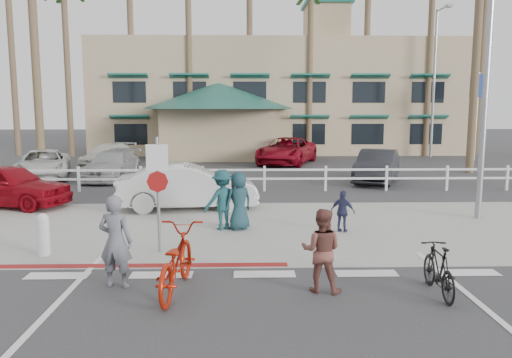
{
  "coord_description": "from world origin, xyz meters",
  "views": [
    {
      "loc": [
        -0.39,
        -8.75,
        3.21
      ],
      "look_at": [
        -0.1,
        3.37,
        1.5
      ],
      "focal_mm": 35.0,
      "sensor_mm": 36.0,
      "label": 1
    }
  ],
  "objects_px": {
    "bike_black": "(439,270)",
    "car_red_compact": "(7,185)",
    "car_white_sedan": "(188,187)",
    "sign_post": "(158,189)",
    "bike_red": "(176,260)"
  },
  "relations": [
    {
      "from": "bike_black",
      "to": "car_red_compact",
      "type": "xyz_separation_m",
      "value": [
        -11.17,
        8.16,
        0.26
      ]
    },
    {
      "from": "car_white_sedan",
      "to": "bike_black",
      "type": "bearing_deg",
      "value": -151.59
    },
    {
      "from": "sign_post",
      "to": "car_red_compact",
      "type": "distance_m",
      "value": 8.06
    },
    {
      "from": "sign_post",
      "to": "car_white_sedan",
      "type": "xyz_separation_m",
      "value": [
        0.1,
        4.89,
        -0.72
      ]
    },
    {
      "from": "bike_red",
      "to": "car_white_sedan",
      "type": "xyz_separation_m",
      "value": [
        -0.61,
        7.38,
        0.15
      ]
    },
    {
      "from": "bike_black",
      "to": "car_white_sedan",
      "type": "distance_m",
      "value": 9.2
    },
    {
      "from": "bike_black",
      "to": "bike_red",
      "type": "bearing_deg",
      "value": -0.91
    },
    {
      "from": "sign_post",
      "to": "bike_red",
      "type": "distance_m",
      "value": 2.73
    },
    {
      "from": "bike_red",
      "to": "car_red_compact",
      "type": "height_order",
      "value": "car_red_compact"
    },
    {
      "from": "bike_black",
      "to": "car_red_compact",
      "type": "bearing_deg",
      "value": -34.16
    },
    {
      "from": "car_red_compact",
      "to": "car_white_sedan",
      "type": "bearing_deg",
      "value": -80.64
    },
    {
      "from": "bike_red",
      "to": "bike_black",
      "type": "height_order",
      "value": "bike_red"
    },
    {
      "from": "car_white_sedan",
      "to": "car_red_compact",
      "type": "distance_m",
      "value": 6.02
    },
    {
      "from": "car_white_sedan",
      "to": "bike_red",
      "type": "bearing_deg",
      "value": 178.91
    },
    {
      "from": "bike_red",
      "to": "sign_post",
      "type": "bearing_deg",
      "value": -68.8
    }
  ]
}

